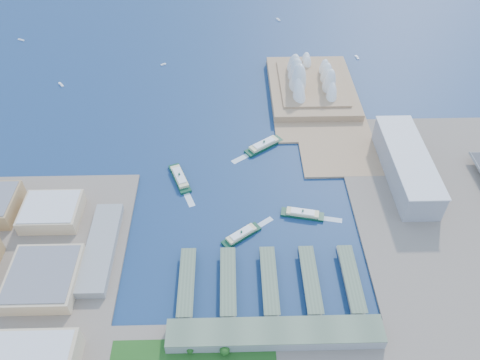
{
  "coord_description": "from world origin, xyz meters",
  "views": [
    {
      "loc": [
        -22.48,
        -346.24,
        410.28
      ],
      "look_at": [
        -12.56,
        61.32,
        18.0
      ],
      "focal_mm": 35.0,
      "sensor_mm": 36.0,
      "label": 1
    }
  ],
  "objects_px": {
    "opera_house": "(313,73)",
    "ferry_b": "(264,144)",
    "ferry_c": "(241,234)",
    "ferry_a": "(179,176)",
    "toaster_building": "(406,165)",
    "ferry_d": "(303,213)"
  },
  "relations": [
    {
      "from": "ferry_a",
      "to": "ferry_d",
      "type": "bearing_deg",
      "value": -44.79
    },
    {
      "from": "opera_house",
      "to": "ferry_a",
      "type": "relative_size",
      "value": 3.28
    },
    {
      "from": "opera_house",
      "to": "ferry_d",
      "type": "bearing_deg",
      "value": -99.86
    },
    {
      "from": "ferry_c",
      "to": "ferry_d",
      "type": "distance_m",
      "value": 78.24
    },
    {
      "from": "opera_house",
      "to": "ferry_b",
      "type": "height_order",
      "value": "opera_house"
    },
    {
      "from": "opera_house",
      "to": "toaster_building",
      "type": "relative_size",
      "value": 1.16
    },
    {
      "from": "ferry_c",
      "to": "ferry_a",
      "type": "bearing_deg",
      "value": 2.47
    },
    {
      "from": "ferry_a",
      "to": "ferry_c",
      "type": "xyz_separation_m",
      "value": [
        75.63,
        -94.55,
        -0.6
      ]
    },
    {
      "from": "opera_house",
      "to": "ferry_d",
      "type": "height_order",
      "value": "opera_house"
    },
    {
      "from": "toaster_building",
      "to": "ferry_d",
      "type": "bearing_deg",
      "value": -155.51
    },
    {
      "from": "toaster_building",
      "to": "ferry_a",
      "type": "bearing_deg",
      "value": 179.39
    },
    {
      "from": "toaster_building",
      "to": "ferry_b",
      "type": "relative_size",
      "value": 2.7
    },
    {
      "from": "ferry_a",
      "to": "toaster_building",
      "type": "bearing_deg",
      "value": -21.78
    },
    {
      "from": "ferry_a",
      "to": "ferry_d",
      "type": "relative_size",
      "value": 1.1
    },
    {
      "from": "ferry_b",
      "to": "opera_house",
      "type": "bearing_deg",
      "value": 112.97
    },
    {
      "from": "opera_house",
      "to": "ferry_b",
      "type": "xyz_separation_m",
      "value": [
        -82.92,
        -135.67,
        -26.57
      ]
    },
    {
      "from": "ferry_a",
      "to": "ferry_b",
      "type": "distance_m",
      "value": 126.38
    },
    {
      "from": "toaster_building",
      "to": "ferry_b",
      "type": "bearing_deg",
      "value": 159.59
    },
    {
      "from": "opera_house",
      "to": "ferry_b",
      "type": "bearing_deg",
      "value": -121.43
    },
    {
      "from": "toaster_building",
      "to": "ferry_a",
      "type": "distance_m",
      "value": 283.85
    },
    {
      "from": "ferry_d",
      "to": "ferry_a",
      "type": "bearing_deg",
      "value": 78.37
    },
    {
      "from": "ferry_c",
      "to": "ferry_d",
      "type": "xyz_separation_m",
      "value": [
        72.32,
        29.86,
        0.15
      ]
    }
  ]
}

